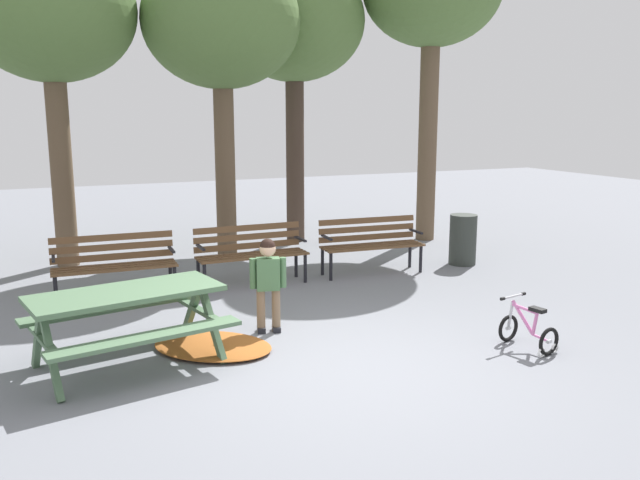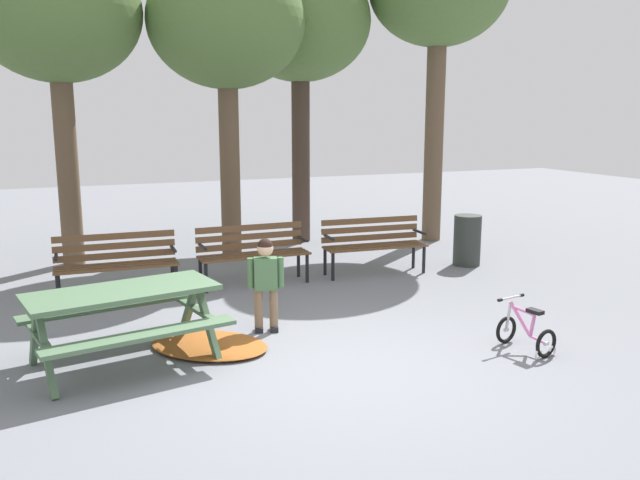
% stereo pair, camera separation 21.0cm
% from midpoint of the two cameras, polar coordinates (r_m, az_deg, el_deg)
% --- Properties ---
extents(ground, '(36.00, 36.00, 0.00)m').
position_cam_midpoint_polar(ground, '(6.56, 2.05, -11.08)').
color(ground, slate).
extents(picnic_table, '(2.02, 1.66, 0.79)m').
position_cam_midpoint_polar(picnic_table, '(6.74, -15.83, -5.55)').
color(picnic_table, '#4C6B4C').
rests_on(picnic_table, ground).
extents(park_bench_far_left, '(1.61, 0.51, 0.85)m').
position_cam_midpoint_polar(park_bench_far_left, '(9.25, -16.58, -1.64)').
color(park_bench_far_left, brown).
rests_on(park_bench_far_left, ground).
extents(park_bench_left, '(1.60, 0.46, 0.85)m').
position_cam_midpoint_polar(park_bench_left, '(9.58, -5.23, -0.80)').
color(park_bench_left, brown).
rests_on(park_bench_left, ground).
extents(park_bench_right, '(1.63, 0.56, 0.85)m').
position_cam_midpoint_polar(park_bench_right, '(10.21, 5.21, -0.07)').
color(park_bench_right, brown).
rests_on(park_bench_right, ground).
extents(child_standing, '(0.40, 0.22, 1.08)m').
position_cam_midpoint_polar(child_standing, '(7.44, -3.92, -3.22)').
color(child_standing, '#7F664C').
rests_on(child_standing, ground).
extents(kids_bicycle, '(0.45, 0.61, 0.54)m').
position_cam_midpoint_polar(kids_bicycle, '(7.32, 18.20, -7.57)').
color(kids_bicycle, black).
rests_on(kids_bicycle, ground).
extents(leaf_pile, '(1.57, 1.54, 0.07)m').
position_cam_midpoint_polar(leaf_pile, '(7.16, -8.72, -8.96)').
color(leaf_pile, '#9E5623').
rests_on(leaf_pile, ground).
extents(trash_bin, '(0.44, 0.44, 0.82)m').
position_cam_midpoint_polar(trash_bin, '(11.01, 13.15, -0.02)').
color(trash_bin, '#2D332D').
rests_on(trash_bin, ground).
extents(tree_left, '(2.60, 2.60, 5.10)m').
position_cam_midpoint_polar(tree_left, '(11.42, -21.34, 17.75)').
color(tree_left, brown).
rests_on(tree_left, ground).
extents(tree_center, '(2.60, 2.60, 5.03)m').
position_cam_midpoint_polar(tree_center, '(11.48, -7.57, 17.99)').
color(tree_center, brown).
rests_on(tree_center, ground).
extents(tree_right, '(2.60, 2.60, 5.21)m').
position_cam_midpoint_polar(tree_right, '(12.72, -1.23, 18.16)').
color(tree_right, '#423328').
rests_on(tree_right, ground).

